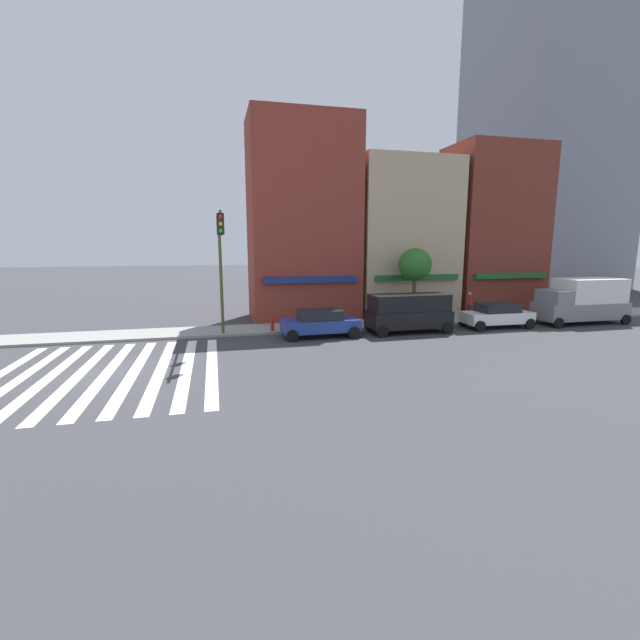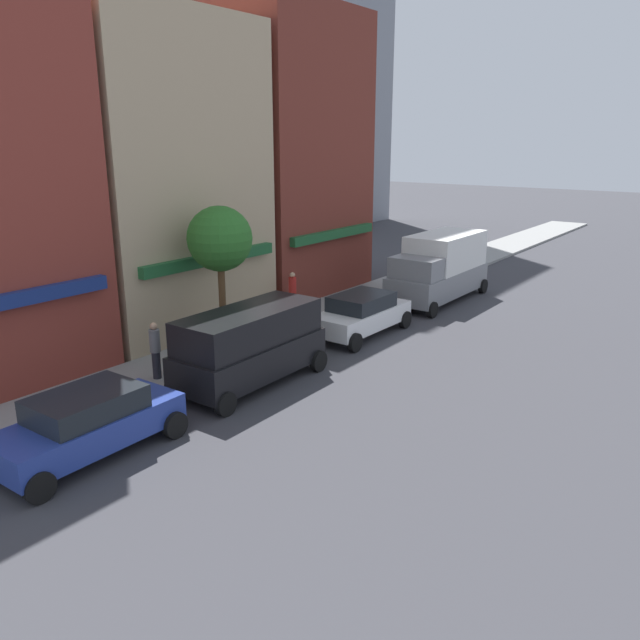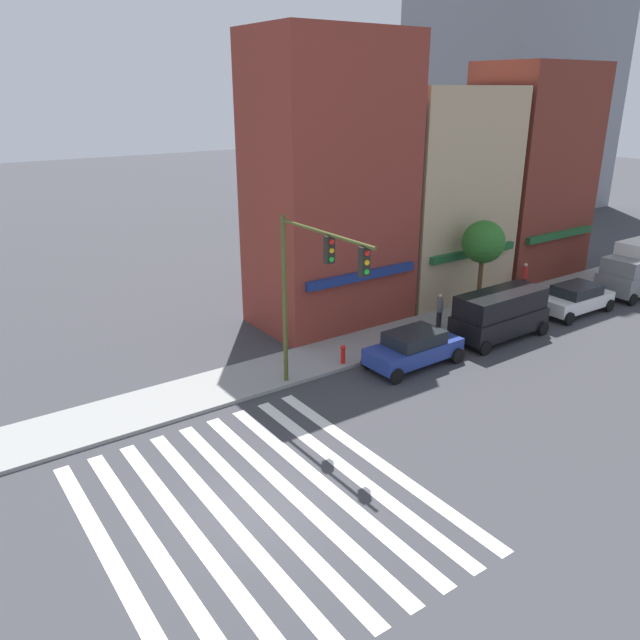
# 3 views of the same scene
# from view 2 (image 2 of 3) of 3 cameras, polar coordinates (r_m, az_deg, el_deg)

# --- Properties ---
(storefront_row) EXTENTS (22.64, 5.30, 13.89)m
(storefront_row) POSITION_cam_2_polar(r_m,az_deg,el_deg) (24.35, -15.32, 13.84)
(storefront_row) COLOR maroon
(storefront_row) RESTS_ON ground_plane
(sedan_blue) EXTENTS (4.43, 2.02, 1.59)m
(sedan_blue) POSITION_cam_2_polar(r_m,az_deg,el_deg) (15.64, -20.45, -8.77)
(sedan_blue) COLOR navy
(sedan_blue) RESTS_ON ground_plane
(van_black) EXTENTS (5.03, 2.22, 2.34)m
(van_black) POSITION_cam_2_polar(r_m,az_deg,el_deg) (18.77, -6.42, -2.17)
(van_black) COLOR black
(van_black) RESTS_ON ground_plane
(sedan_white) EXTENTS (4.43, 2.02, 1.59)m
(sedan_white) POSITION_cam_2_polar(r_m,az_deg,el_deg) (23.57, 3.80, 0.60)
(sedan_white) COLOR white
(sedan_white) RESTS_ON ground_plane
(box_truck_grey) EXTENTS (6.20, 2.42, 3.04)m
(box_truck_grey) POSITION_cam_2_polar(r_m,az_deg,el_deg) (28.98, 10.88, 4.82)
(box_truck_grey) COLOR slate
(box_truck_grey) RESTS_ON ground_plane
(pedestrian_red_jacket) EXTENTS (0.32, 0.32, 1.77)m
(pedestrian_red_jacket) POSITION_cam_2_polar(r_m,az_deg,el_deg) (25.83, -2.52, 2.55)
(pedestrian_red_jacket) COLOR #23232D
(pedestrian_red_jacket) RESTS_ON sidewalk_left
(pedestrian_grey_coat) EXTENTS (0.32, 0.32, 1.77)m
(pedestrian_grey_coat) POSITION_cam_2_polar(r_m,az_deg,el_deg) (19.45, -14.82, -2.62)
(pedestrian_grey_coat) COLOR #23232D
(pedestrian_grey_coat) RESTS_ON sidewalk_left
(street_tree) EXTENTS (2.19, 2.19, 4.92)m
(street_tree) POSITION_cam_2_polar(r_m,az_deg,el_deg) (21.23, -9.15, 7.25)
(street_tree) COLOR brown
(street_tree) RESTS_ON sidewalk_left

